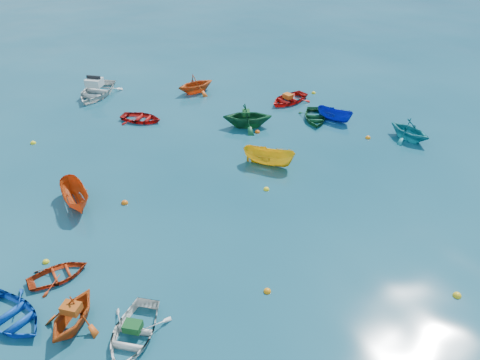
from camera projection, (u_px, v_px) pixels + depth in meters
ground at (301, 230)px, 23.23m from camera, size 160.00×160.00×0.00m
dinghy_blue_sw at (12, 320)px, 18.55m from camera, size 3.33×3.98×0.71m
dinghy_white_near at (133, 337)px, 17.87m from camera, size 4.07×3.99×0.69m
dinghy_orange_w at (75, 324)px, 18.38m from camera, size 3.55×3.50×1.42m
sampan_yellow_mid at (268, 165)px, 28.47m from camera, size 2.78×3.36×1.25m
dinghy_green_e at (315, 120)px, 33.71m from camera, size 3.72×3.83×0.65m
dinghy_cyan_se at (408, 139)px, 31.26m from camera, size 2.54×2.94×1.54m
dinghy_red_nw at (59, 277)px, 20.53m from camera, size 2.76×2.10×0.53m
sampan_orange_n at (78, 204)px, 25.08m from camera, size 1.67×3.41×1.26m
dinghy_green_n at (247, 126)px, 32.82m from camera, size 4.43×4.33×1.77m
dinghy_red_ne at (288, 102)px, 36.34m from camera, size 3.61×2.72×0.71m
sampan_blue_far at (334, 120)px, 33.63m from camera, size 1.81×2.86×1.03m
dinghy_red_far at (141, 121)px, 33.57m from camera, size 3.52×3.70×0.62m
dinghy_orange_far at (196, 92)px, 37.95m from camera, size 3.22×2.83×1.61m
motorboat_white at (97, 95)px, 37.43m from camera, size 5.57×5.41×1.54m
tarp_green_a at (133, 326)px, 17.67m from camera, size 0.83×0.84×0.33m
tarp_orange_a at (71, 308)px, 17.94m from camera, size 0.86×0.88×0.34m
tarp_green_b at (246, 113)px, 32.24m from camera, size 0.80×0.84×0.32m
tarp_orange_b at (288, 96)px, 36.00m from camera, size 0.58×0.73×0.33m
buoy_or_a at (267, 292)px, 19.82m from camera, size 0.33×0.33×0.33m
buoy_ye_a at (457, 296)px, 19.62m from camera, size 0.36×0.36×0.36m
buoy_or_b at (368, 138)px, 31.34m from camera, size 0.35×0.35×0.35m
buoy_ye_b at (46, 262)px, 21.32m from camera, size 0.31×0.31×0.31m
buoy_or_c at (125, 203)px, 25.14m from camera, size 0.38×0.38×0.38m
buoy_ye_c at (266, 190)px, 26.23m from camera, size 0.33×0.33×0.33m
buoy_or_d at (257, 133)px, 32.04m from camera, size 0.36×0.36×0.36m
buoy_ye_d at (33, 143)px, 30.74m from camera, size 0.37×0.37×0.37m
buoy_or_e at (255, 120)px, 33.72m from camera, size 0.33×0.33×0.33m
buoy_ye_e at (314, 93)px, 37.77m from camera, size 0.33×0.33×0.33m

